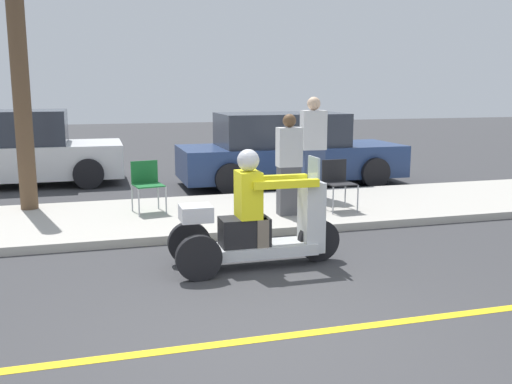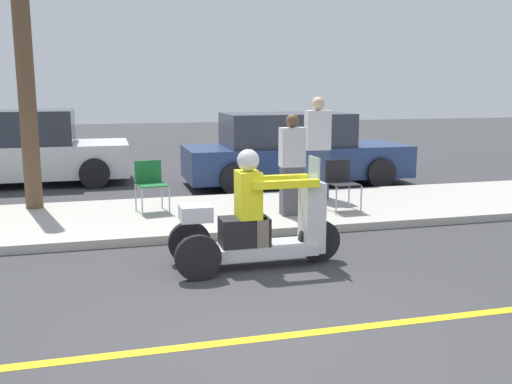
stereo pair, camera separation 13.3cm
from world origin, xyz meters
The scene contains 11 objects.
ground_plane centered at (0.00, 0.00, 0.00)m, with size 60.00×60.00×0.00m, color #38383A.
lane_stripe centered at (0.43, 0.00, 0.00)m, with size 24.00×0.12×0.01m.
sidewalk_strip centered at (0.00, 4.60, 0.06)m, with size 28.00×2.80×0.12m.
motorcycle_trike centered at (0.45, 1.96, 0.51)m, with size 2.08×0.74×1.42m.
spectator_end_of_line centered at (1.56, 4.02, 0.89)m, with size 0.38×0.23×1.59m.
spectator_by_tree centered at (2.44, 5.22, 1.00)m, with size 0.45×0.29×1.83m.
folding_chair_set_back centered at (-0.58, 4.86, 0.62)m, with size 0.53×0.53×0.82m.
folding_chair_curbside centered at (2.46, 4.16, 0.62)m, with size 0.48×0.48×0.82m.
parked_car_lot_center centered at (2.72, 7.40, 0.74)m, with size 4.88×1.98×1.57m.
parked_car_lot_left centered at (-2.95, 8.96, 0.76)m, with size 4.23×2.08×1.62m.
tree_trunk centered at (-2.46, 5.63, 1.90)m, with size 0.28×0.28×3.55m.
Camera 2 is at (-1.25, -4.41, 2.13)m, focal length 40.00 mm.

